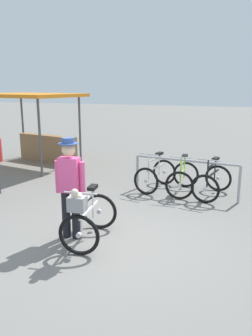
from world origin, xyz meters
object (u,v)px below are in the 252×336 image
Objects in this scene: racked_bike_white at (156,175)px; market_stall at (37,122)px; racked_bike_lime at (183,178)px; racked_bike_black at (212,182)px; person_with_featured_bike at (70,184)px; featured_bicycle at (87,216)px.

racked_bike_white is 0.35× the size of market_stall.
racked_bike_black is (0.70, -0.06, -0.00)m from racked_bike_lime.
racked_bike_lime is 0.95× the size of racked_bike_black.
person_with_featured_bike reaches higher than racked_bike_black.
person_with_featured_bike is (-0.53, -3.21, 0.58)m from racked_bike_white.
featured_bicycle is at bearing -47.74° from market_stall.
racked_bike_black is 0.35× the size of market_stall.
racked_bike_white is 0.99× the size of racked_bike_black.
market_stall is at bearing 132.26° from featured_bicycle.
person_with_featured_bike is (-1.93, -3.09, 0.58)m from racked_bike_black.
racked_bike_white is 0.69× the size of person_with_featured_bike.
person_with_featured_bike is at bearing -111.36° from racked_bike_lime.
racked_bike_white is 1.40m from racked_bike_black.
featured_bicycle is (-1.56, -3.21, 0.12)m from racked_bike_black.
racked_bike_white is at bearing 80.54° from person_with_featured_bike.
racked_bike_white is 0.96× the size of featured_bicycle.
racked_bike_lime is at bearing 68.64° from person_with_featured_bike.
person_with_featured_bike is at bearing 161.73° from featured_bicycle.
racked_bike_white is 0.70m from racked_bike_lime.
market_stall is (-5.15, 1.45, 1.03)m from racked_bike_lime.
racked_bike_white is at bearing 87.21° from featured_bicycle.
racked_bike_black is at bearing -4.74° from racked_bike_lime.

